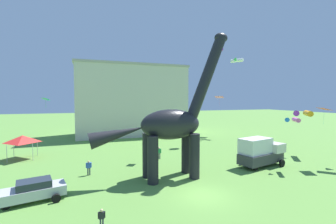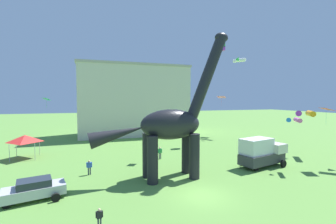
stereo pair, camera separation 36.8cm
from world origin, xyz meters
TOP-DOWN VIEW (x-y plane):
  - ground_plane at (0.00, 0.00)m, footprint 240.00×240.00m
  - dinosaur_sculpture at (-0.96, 4.67)m, footprint 13.60×2.88m
  - parked_sedan_left at (-12.16, 3.39)m, footprint 4.49×2.66m
  - parked_box_truck at (9.89, 4.81)m, footprint 5.93×3.29m
  - person_photographer at (-7.69, -2.03)m, footprint 0.43×0.19m
  - person_far_spectator at (0.07, 11.51)m, footprint 0.57×0.25m
  - person_vendor_side at (-8.32, 8.04)m, footprint 0.55×0.24m
  - festival_canopy_tent at (-16.09, 17.34)m, footprint 3.15×3.15m
  - kite_drifting at (-11.88, 7.58)m, footprint 0.87×0.89m
  - kite_mid_center at (19.53, 7.19)m, footprint 2.77×2.69m
  - kite_far_right at (17.63, 25.53)m, footprint 2.09×2.10m
  - kite_near_low at (12.72, 2.98)m, footprint 1.76×1.67m
  - kite_mid_right at (-0.42, 11.22)m, footprint 1.23×1.30m
  - kite_high_right at (21.38, 25.05)m, footprint 2.70×2.57m
  - kite_near_high at (13.98, 19.73)m, footprint 1.07×1.07m
  - kite_apex at (16.56, 2.49)m, footprint 1.61×1.81m
  - background_building_block at (0.64, 33.03)m, footprint 22.68×9.97m

SIDE VIEW (x-z plane):
  - ground_plane at x=0.00m, z-range 0.00..0.00m
  - person_photographer at x=-7.69m, z-range 0.12..1.27m
  - parked_sedan_left at x=-12.16m, z-range 0.03..1.58m
  - person_vendor_side at x=-8.32m, z-range 0.15..1.62m
  - person_far_spectator at x=0.07m, z-range 0.16..1.69m
  - parked_box_truck at x=9.89m, z-range 0.05..3.25m
  - festival_canopy_tent at x=-16.09m, z-range 1.04..4.04m
  - dinosaur_sculpture at x=-0.96m, z-range -1.97..12.25m
  - kite_near_low at x=12.72m, z-range 5.06..5.56m
  - kite_mid_right at x=-0.42m, z-range 4.92..6.23m
  - kite_mid_center at x=19.53m, z-range 5.24..6.02m
  - kite_apex at x=16.56m, z-range 5.51..7.37m
  - background_building_block at x=0.64m, z-range 0.01..14.69m
  - kite_drifting at x=-11.88m, z-range 7.06..8.02m
  - kite_far_right at x=17.63m, z-range 6.89..9.07m
  - kite_high_right at x=21.38m, z-range 15.34..16.10m
  - kite_near_high at x=13.98m, z-range 16.09..17.34m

